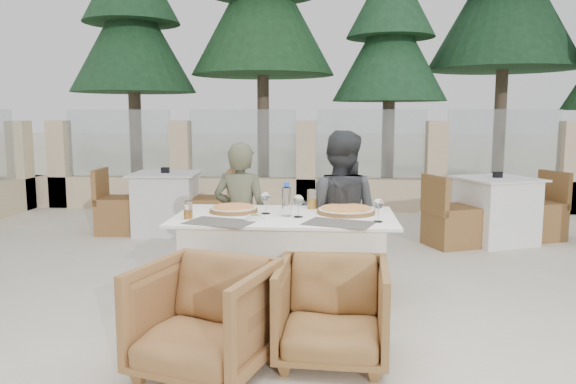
# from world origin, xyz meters

# --- Properties ---
(ground) EXTENTS (80.00, 80.00, 0.00)m
(ground) POSITION_xyz_m (0.00, 0.00, 0.00)
(ground) COLOR beige
(ground) RESTS_ON ground
(sand_patch) EXTENTS (30.00, 16.00, 0.01)m
(sand_patch) POSITION_xyz_m (0.00, 14.00, 0.01)
(sand_patch) COLOR beige
(sand_patch) RESTS_ON ground
(perimeter_wall_far) EXTENTS (10.00, 0.34, 1.60)m
(perimeter_wall_far) POSITION_xyz_m (0.00, 4.80, 0.80)
(perimeter_wall_far) COLOR beige
(perimeter_wall_far) RESTS_ON ground
(pine_far_left) EXTENTS (2.42, 2.42, 5.50)m
(pine_far_left) POSITION_xyz_m (-3.50, 7.00, 2.75)
(pine_far_left) COLOR #1C4223
(pine_far_left) RESTS_ON ground
(pine_mid_left) EXTENTS (2.86, 2.86, 6.50)m
(pine_mid_left) POSITION_xyz_m (-1.00, 7.50, 3.25)
(pine_mid_left) COLOR #1E4824
(pine_mid_left) RESTS_ON ground
(pine_centre) EXTENTS (2.20, 2.20, 5.00)m
(pine_centre) POSITION_xyz_m (1.50, 7.20, 2.50)
(pine_centre) COLOR #214E2B
(pine_centre) RESTS_ON ground
(pine_mid_right) EXTENTS (2.99, 2.99, 6.80)m
(pine_mid_right) POSITION_xyz_m (3.80, 7.80, 3.40)
(pine_mid_right) COLOR #1B4124
(pine_mid_right) RESTS_ON ground
(dining_table) EXTENTS (1.60, 0.90, 0.77)m
(dining_table) POSITION_xyz_m (0.05, 0.06, 0.39)
(dining_table) COLOR white
(dining_table) RESTS_ON ground
(placemat_near_left) EXTENTS (0.52, 0.42, 0.00)m
(placemat_near_left) POSITION_xyz_m (-0.37, -0.25, 0.77)
(placemat_near_left) COLOR #544E48
(placemat_near_left) RESTS_ON dining_table
(placemat_near_right) EXTENTS (0.52, 0.43, 0.00)m
(placemat_near_right) POSITION_xyz_m (0.44, -0.23, 0.77)
(placemat_near_right) COLOR #514C45
(placemat_near_right) RESTS_ON dining_table
(pizza_left) EXTENTS (0.39, 0.39, 0.05)m
(pizza_left) POSITION_xyz_m (-0.34, 0.16, 0.79)
(pizza_left) COLOR #C9431B
(pizza_left) RESTS_ON dining_table
(pizza_right) EXTENTS (0.54, 0.54, 0.06)m
(pizza_right) POSITION_xyz_m (0.50, 0.17, 0.80)
(pizza_right) COLOR #D5551D
(pizza_right) RESTS_ON dining_table
(water_bottle) EXTENTS (0.08, 0.08, 0.24)m
(water_bottle) POSITION_xyz_m (0.07, 0.04, 0.89)
(water_bottle) COLOR #B7DDF1
(water_bottle) RESTS_ON dining_table
(wine_glass_centre) EXTENTS (0.08, 0.08, 0.18)m
(wine_glass_centre) POSITION_xyz_m (-0.09, 0.10, 0.86)
(wine_glass_centre) COLOR white
(wine_glass_centre) RESTS_ON dining_table
(wine_glass_near) EXTENTS (0.10, 0.10, 0.18)m
(wine_glass_near) POSITION_xyz_m (0.15, -0.02, 0.86)
(wine_glass_near) COLOR white
(wine_glass_near) RESTS_ON dining_table
(wine_glass_corner) EXTENTS (0.09, 0.09, 0.18)m
(wine_glass_corner) POSITION_xyz_m (0.71, -0.15, 0.86)
(wine_glass_corner) COLOR white
(wine_glass_corner) RESTS_ON dining_table
(beer_glass_left) EXTENTS (0.07, 0.07, 0.13)m
(beer_glass_left) POSITION_xyz_m (-0.62, -0.13, 0.83)
(beer_glass_left) COLOR orange
(beer_glass_left) RESTS_ON dining_table
(beer_glass_right) EXTENTS (0.08, 0.08, 0.15)m
(beer_glass_right) POSITION_xyz_m (0.24, 0.35, 0.84)
(beer_glass_right) COLOR #F2A522
(beer_glass_right) RESTS_ON dining_table
(olive_dish) EXTENTS (0.14, 0.14, 0.04)m
(olive_dish) POSITION_xyz_m (-0.14, -0.15, 0.79)
(olive_dish) COLOR silver
(olive_dish) RESTS_ON dining_table
(armchair_far_left) EXTENTS (0.73, 0.75, 0.65)m
(armchair_far_left) POSITION_xyz_m (-0.36, 0.73, 0.33)
(armchair_far_left) COLOR brown
(armchair_far_left) RESTS_ON ground
(armchair_far_right) EXTENTS (0.67, 0.68, 0.60)m
(armchair_far_right) POSITION_xyz_m (0.45, 0.60, 0.30)
(armchair_far_right) COLOR olive
(armchair_far_right) RESTS_ON ground
(armchair_near_left) EXTENTS (0.89, 0.90, 0.66)m
(armchair_near_left) POSITION_xyz_m (-0.34, -0.90, 0.33)
(armchair_near_left) COLOR olive
(armchair_near_left) RESTS_ON ground
(armchair_near_right) EXTENTS (0.70, 0.72, 0.62)m
(armchair_near_right) POSITION_xyz_m (0.40, -0.67, 0.31)
(armchair_near_right) COLOR olive
(armchair_near_right) RESTS_ON ground
(diner_left) EXTENTS (0.50, 0.37, 1.28)m
(diner_left) POSITION_xyz_m (-0.36, 0.59, 0.64)
(diner_left) COLOR #50523B
(diner_left) RESTS_ON ground
(diner_right) EXTENTS (0.78, 0.67, 1.38)m
(diner_right) POSITION_xyz_m (0.45, 0.50, 0.69)
(diner_right) COLOR #323537
(diner_right) RESTS_ON ground
(bg_table_a) EXTENTS (1.69, 0.92, 0.77)m
(bg_table_a) POSITION_xyz_m (-1.69, 2.91, 0.39)
(bg_table_a) COLOR silver
(bg_table_a) RESTS_ON ground
(bg_table_b) EXTENTS (1.83, 1.38, 0.77)m
(bg_table_b) POSITION_xyz_m (2.32, 2.68, 0.39)
(bg_table_b) COLOR white
(bg_table_b) RESTS_ON ground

